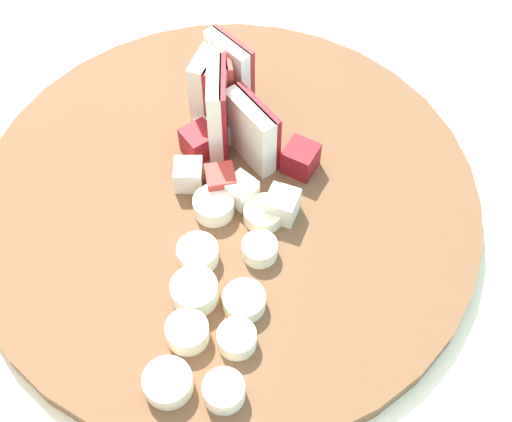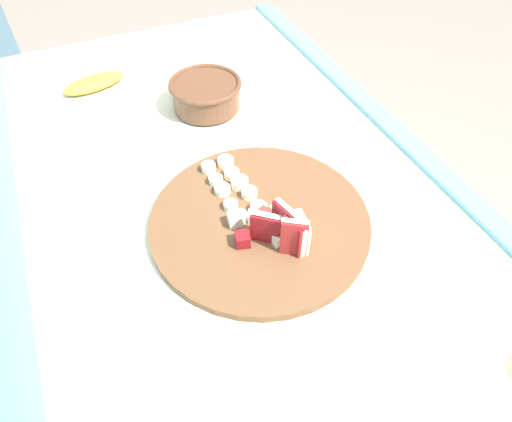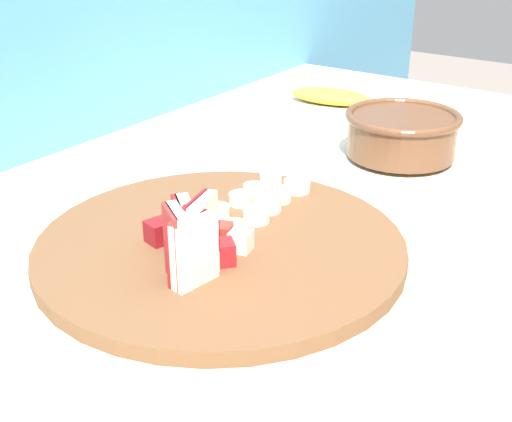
% 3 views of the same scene
% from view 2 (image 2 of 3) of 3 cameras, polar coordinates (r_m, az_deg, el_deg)
% --- Properties ---
extents(ground, '(10.00, 10.00, 0.00)m').
position_cam_2_polar(ground, '(1.54, -0.44, -22.76)').
color(ground, gray).
extents(tiled_countertop, '(1.34, 0.70, 0.92)m').
position_cam_2_polar(tiled_countertop, '(1.12, -0.53, -14.94)').
color(tiled_countertop, beige).
rests_on(tiled_countertop, ground).
extents(tile_backsplash, '(2.40, 0.04, 1.48)m').
position_cam_2_polar(tile_backsplash, '(0.88, -24.27, -13.95)').
color(tile_backsplash, '#4C8EB2').
rests_on(tile_backsplash, ground).
extents(cutting_board, '(0.35, 0.35, 0.01)m').
position_cam_2_polar(cutting_board, '(0.71, 0.45, -1.31)').
color(cutting_board, brown).
rests_on(cutting_board, tiled_countertop).
extents(apple_wedge_fan, '(0.08, 0.07, 0.07)m').
position_cam_2_polar(apple_wedge_fan, '(0.65, 4.04, -2.54)').
color(apple_wedge_fan, maroon).
rests_on(apple_wedge_fan, cutting_board).
extents(apple_dice_pile, '(0.09, 0.10, 0.02)m').
position_cam_2_polar(apple_dice_pile, '(0.69, 1.32, -1.83)').
color(apple_dice_pile, beige).
rests_on(apple_dice_pile, cutting_board).
extents(banana_slice_rows, '(0.16, 0.07, 0.02)m').
position_cam_2_polar(banana_slice_rows, '(0.75, -2.93, 3.11)').
color(banana_slice_rows, white).
rests_on(banana_slice_rows, cutting_board).
extents(ceramic_bowl, '(0.15, 0.15, 0.06)m').
position_cam_2_polar(ceramic_bowl, '(0.94, -6.34, 14.52)').
color(ceramic_bowl, brown).
rests_on(ceramic_bowl, tiled_countertop).
extents(banana_peel, '(0.08, 0.14, 0.02)m').
position_cam_2_polar(banana_peel, '(1.07, -19.79, 14.92)').
color(banana_peel, gold).
rests_on(banana_peel, tiled_countertop).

